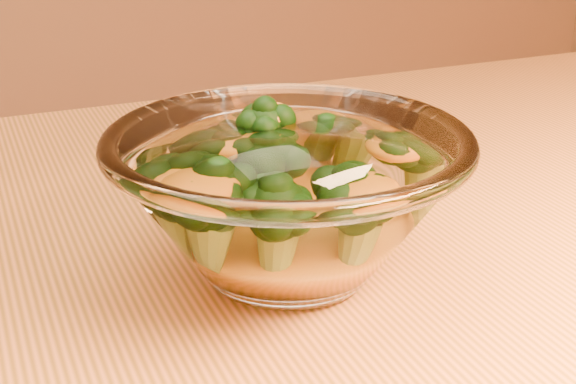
# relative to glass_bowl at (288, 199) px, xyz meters

# --- Properties ---
(glass_bowl) EXTENTS (0.21, 0.21, 0.09)m
(glass_bowl) POSITION_rel_glass_bowl_xyz_m (0.00, 0.00, 0.00)
(glass_bowl) COLOR white
(glass_bowl) RESTS_ON table
(cheese_sauce) EXTENTS (0.11, 0.11, 0.03)m
(cheese_sauce) POSITION_rel_glass_bowl_xyz_m (0.00, -0.00, -0.02)
(cheese_sauce) COLOR orange
(cheese_sauce) RESTS_ON glass_bowl
(broccoli_heap) EXTENTS (0.16, 0.14, 0.07)m
(broccoli_heap) POSITION_rel_glass_bowl_xyz_m (-0.01, 0.01, 0.01)
(broccoli_heap) COLOR black
(broccoli_heap) RESTS_ON cheese_sauce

